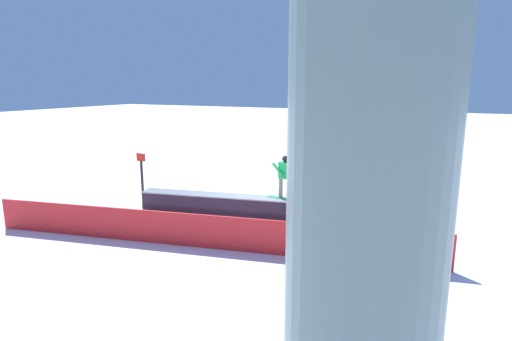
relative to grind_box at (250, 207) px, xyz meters
The scene contains 5 objects.
ground_plane 0.30m from the grind_box, ahead, with size 120.00×120.00×0.00m, color white.
grind_box is the anchor object (origin of this frame).
snowboarder 1.67m from the grind_box, 166.68° to the right, with size 1.51×0.49×1.45m.
safety_fence 3.11m from the grind_box, 90.00° to the left, with size 12.87×0.06×0.94m, color red.
trail_marker 4.72m from the grind_box, ahead, with size 0.40×0.10×1.81m.
Camera 1 is at (-6.07, 12.13, 4.40)m, focal length 29.24 mm.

